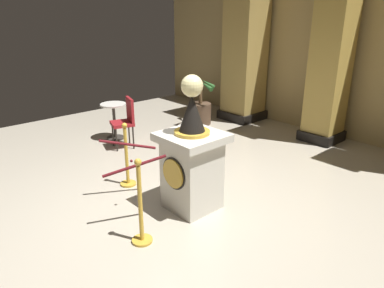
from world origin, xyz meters
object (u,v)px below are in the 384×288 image
object	(u,v)px
stanchion_near	(127,164)
potted_palm_left	(201,110)
stanchion_far	(141,214)
pedestal_clock	(192,160)
cafe_chair_red	(126,118)
cafe_table	(114,117)

from	to	relation	value
stanchion_near	potted_palm_left	bearing A→B (deg)	117.61
stanchion_near	stanchion_far	bearing A→B (deg)	-26.60
stanchion_far	potted_palm_left	size ratio (longest dim) A/B	0.96
stanchion_near	stanchion_far	world-z (taller)	stanchion_far
stanchion_far	potted_palm_left	world-z (taller)	potted_palm_left
pedestal_clock	stanchion_near	distance (m)	1.22
pedestal_clock	stanchion_near	world-z (taller)	pedestal_clock
stanchion_near	cafe_chair_red	xyz separation A→B (m)	(-1.41, 0.88, 0.23)
potted_palm_left	stanchion_near	bearing A→B (deg)	-62.39
pedestal_clock	cafe_chair_red	size ratio (longest dim) A/B	1.86
stanchion_near	stanchion_far	xyz separation A→B (m)	(1.34, -0.67, 0.02)
pedestal_clock	potted_palm_left	size ratio (longest dim) A/B	1.66
pedestal_clock	cafe_chair_red	world-z (taller)	pedestal_clock
potted_palm_left	cafe_table	distance (m)	2.07
stanchion_far	cafe_table	size ratio (longest dim) A/B	1.40
stanchion_far	pedestal_clock	bearing A→B (deg)	102.25
potted_palm_left	cafe_table	xyz separation A→B (m)	(-0.42, -2.02, 0.14)
stanchion_near	potted_palm_left	world-z (taller)	potted_palm_left
pedestal_clock	cafe_chair_red	xyz separation A→B (m)	(-2.54, 0.60, -0.11)
pedestal_clock	stanchion_near	bearing A→B (deg)	-166.08
cafe_chair_red	cafe_table	bearing A→B (deg)	172.24
pedestal_clock	cafe_table	xyz separation A→B (m)	(-3.12, 0.68, -0.22)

